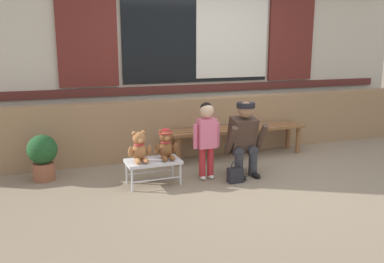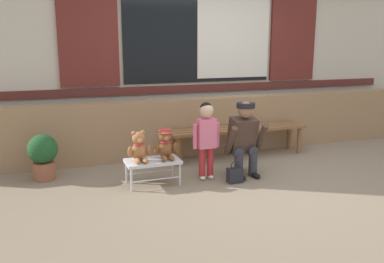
# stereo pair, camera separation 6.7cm
# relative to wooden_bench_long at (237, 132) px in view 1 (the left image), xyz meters

# --- Properties ---
(ground_plane) EXTENTS (60.00, 60.00, 0.00)m
(ground_plane) POSITION_rel_wooden_bench_long_xyz_m (-0.32, -1.06, -0.37)
(ground_plane) COLOR #84725B
(brick_low_wall) EXTENTS (7.41, 0.25, 0.85)m
(brick_low_wall) POSITION_rel_wooden_bench_long_xyz_m (-0.32, 0.37, 0.05)
(brick_low_wall) COLOR #997551
(brick_low_wall) RESTS_ON ground
(shop_facade) EXTENTS (7.56, 0.26, 3.71)m
(shop_facade) POSITION_rel_wooden_bench_long_xyz_m (-0.32, 0.88, 1.48)
(shop_facade) COLOR beige
(shop_facade) RESTS_ON ground
(wooden_bench_long) EXTENTS (2.10, 0.40, 0.44)m
(wooden_bench_long) POSITION_rel_wooden_bench_long_xyz_m (0.00, 0.00, 0.00)
(wooden_bench_long) COLOR brown
(wooden_bench_long) RESTS_ON ground
(small_display_bench) EXTENTS (0.64, 0.36, 0.30)m
(small_display_bench) POSITION_rel_wooden_bench_long_xyz_m (-1.49, -0.75, -0.11)
(small_display_bench) COLOR silver
(small_display_bench) RESTS_ON ground
(teddy_bear_plain) EXTENTS (0.28, 0.26, 0.36)m
(teddy_bear_plain) POSITION_rel_wooden_bench_long_xyz_m (-1.65, -0.75, 0.09)
(teddy_bear_plain) COLOR #A86B3D
(teddy_bear_plain) RESTS_ON small_display_bench
(teddy_bear_with_hat) EXTENTS (0.28, 0.27, 0.36)m
(teddy_bear_with_hat) POSITION_rel_wooden_bench_long_xyz_m (-1.33, -0.75, 0.10)
(teddy_bear_with_hat) COLOR brown
(teddy_bear_with_hat) RESTS_ON small_display_bench
(child_standing) EXTENTS (0.35, 0.18, 0.96)m
(child_standing) POSITION_rel_wooden_bench_long_xyz_m (-0.82, -0.78, 0.22)
(child_standing) COLOR #B7282D
(child_standing) RESTS_ON ground
(adult_crouching) EXTENTS (0.50, 0.49, 0.95)m
(adult_crouching) POSITION_rel_wooden_bench_long_xyz_m (-0.31, -0.79, 0.11)
(adult_crouching) COLOR #333338
(adult_crouching) RESTS_ON ground
(handbag_on_ground) EXTENTS (0.18, 0.11, 0.27)m
(handbag_on_ground) POSITION_rel_wooden_bench_long_xyz_m (-0.54, -1.03, -0.28)
(handbag_on_ground) COLOR #232328
(handbag_on_ground) RESTS_ON ground
(potted_plant) EXTENTS (0.36, 0.36, 0.57)m
(potted_plant) POSITION_rel_wooden_bench_long_xyz_m (-2.71, -0.13, -0.05)
(potted_plant) COLOR brown
(potted_plant) RESTS_ON ground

